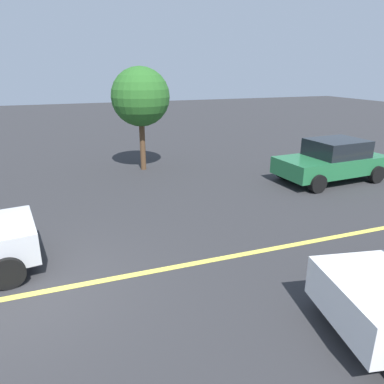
{
  "coord_description": "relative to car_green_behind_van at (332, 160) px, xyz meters",
  "views": [
    {
      "loc": [
        0.93,
        -6.44,
        4.01
      ],
      "look_at": [
        3.73,
        1.23,
        1.2
      ],
      "focal_mm": 33.72,
      "sensor_mm": 36.0,
      "label": 1
    }
  ],
  "objects": [
    {
      "name": "ground_plane",
      "position": [
        -10.27,
        -4.0,
        -0.78
      ],
      "size": [
        80.0,
        80.0,
        0.0
      ],
      "primitive_type": "plane",
      "color": "#2D2D30"
    },
    {
      "name": "lane_marking_centre",
      "position": [
        -7.27,
        -4.0,
        -0.77
      ],
      "size": [
        28.0,
        0.16,
        0.01
      ],
      "primitive_type": "cube",
      "color": "#E0D14C"
    },
    {
      "name": "car_green_behind_van",
      "position": [
        0.0,
        0.0,
        0.0
      ],
      "size": [
        4.2,
        2.27,
        1.54
      ],
      "color": "#236B3D",
      "rests_on": "ground_plane"
    },
    {
      "name": "tree_left_verge",
      "position": [
        -6.25,
        3.98,
        2.15
      ],
      "size": [
        2.31,
        2.31,
        4.11
      ],
      "color": "#513823",
      "rests_on": "ground_plane"
    }
  ]
}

